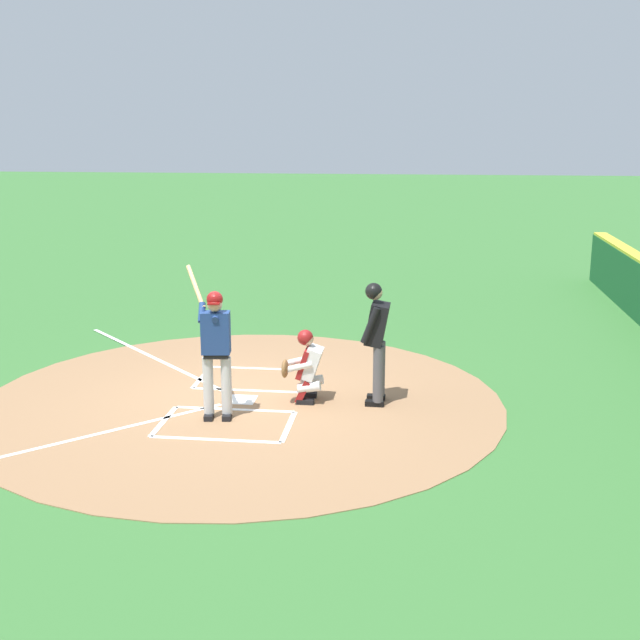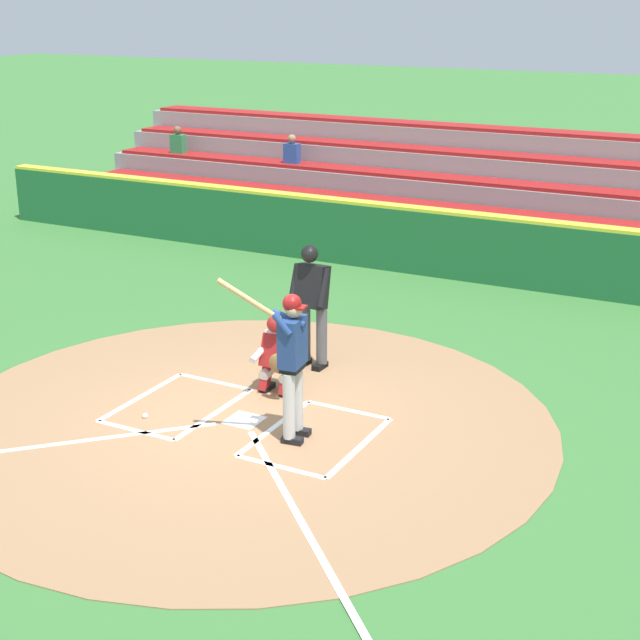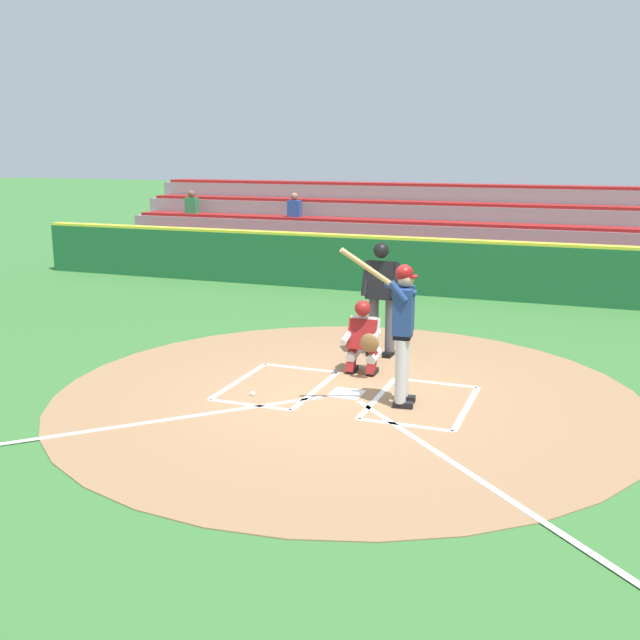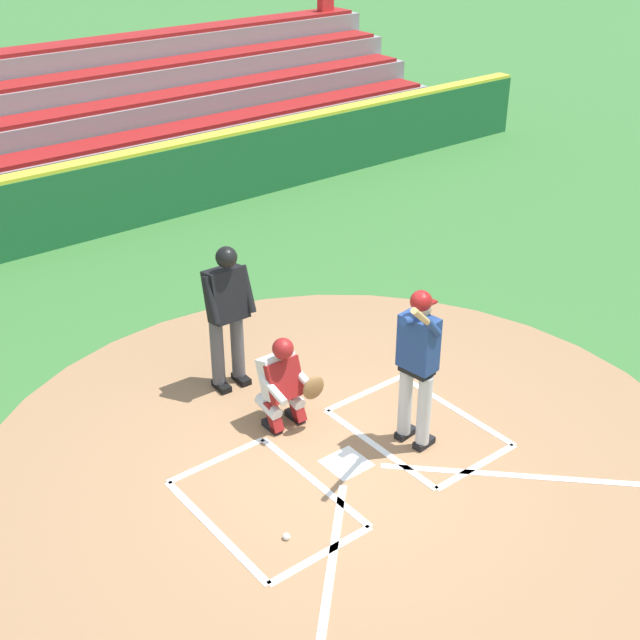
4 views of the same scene
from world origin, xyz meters
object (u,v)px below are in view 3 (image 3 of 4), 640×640
batter (402,324)px  plate_umpire (382,291)px  baseball (253,394)px  catcher (364,336)px

batter → plate_umpire: batter is taller
batter → baseball: 2.28m
batter → plate_umpire: size_ratio=1.14×
batter → catcher: batter is taller
catcher → plate_umpire: bearing=-88.1°
batter → catcher: bearing=-53.0°
baseball → catcher: bearing=-125.8°
catcher → baseball: (1.10, 1.53, -0.55)m
batter → catcher: 1.56m
batter → plate_umpire: bearing=-67.6°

